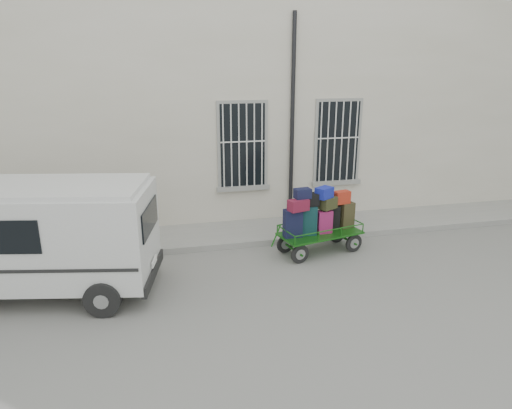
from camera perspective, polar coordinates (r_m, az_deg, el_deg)
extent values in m
plane|color=slate|center=(10.23, 3.96, -7.97)|extent=(80.00, 80.00, 0.00)
cube|color=#BEB7A2|center=(14.65, -2.14, 12.01)|extent=(24.00, 5.00, 6.00)
cylinder|color=black|center=(12.42, 4.55, 10.06)|extent=(0.11, 0.11, 5.60)
cube|color=black|center=(12.22, -1.70, 7.38)|extent=(1.20, 0.08, 2.20)
cube|color=gray|center=(12.46, -1.63, 2.11)|extent=(1.45, 0.22, 0.12)
cube|color=black|center=(13.02, 10.15, 7.74)|extent=(1.20, 0.08, 2.20)
cube|color=gray|center=(13.24, 9.92, 2.77)|extent=(1.45, 0.22, 0.12)
cube|color=gray|center=(12.15, 0.97, -3.33)|extent=(24.00, 1.70, 0.15)
cylinder|color=black|center=(10.42, 5.51, -6.20)|extent=(0.44, 0.15, 0.44)
cylinder|color=gray|center=(10.42, 5.51, -6.20)|extent=(0.25, 0.13, 0.24)
cylinder|color=black|center=(10.95, 3.69, -4.94)|extent=(0.44, 0.15, 0.44)
cylinder|color=gray|center=(10.95, 3.69, -4.94)|extent=(0.25, 0.13, 0.24)
cylinder|color=black|center=(11.22, 12.12, -4.74)|extent=(0.44, 0.15, 0.44)
cylinder|color=gray|center=(11.22, 12.12, -4.74)|extent=(0.25, 0.13, 0.24)
cylinder|color=black|center=(11.72, 10.12, -3.65)|extent=(0.44, 0.15, 0.44)
cylinder|color=gray|center=(11.72, 10.12, -3.65)|extent=(0.25, 0.13, 0.24)
cube|color=#175914|center=(10.96, 8.01, -3.57)|extent=(2.10, 1.30, 0.04)
cylinder|color=#175914|center=(10.33, 2.50, -3.96)|extent=(0.26, 0.09, 0.50)
cube|color=black|center=(10.51, 4.61, -2.35)|extent=(0.42, 0.25, 0.66)
cube|color=black|center=(10.39, 4.66, -0.58)|extent=(0.19, 0.15, 0.03)
cube|color=black|center=(10.67, 6.60, -2.01)|extent=(0.37, 0.24, 0.69)
cube|color=black|center=(10.55, 6.67, -0.18)|extent=(0.16, 0.14, 0.03)
cube|color=#8F1A52|center=(10.86, 8.53, -2.14)|extent=(0.35, 0.23, 0.54)
cube|color=black|center=(10.77, 8.60, -0.72)|extent=(0.16, 0.14, 0.03)
cube|color=black|center=(11.17, 9.45, -1.54)|extent=(0.37, 0.25, 0.58)
cube|color=black|center=(11.07, 9.52, -0.06)|extent=(0.16, 0.14, 0.03)
cube|color=#37331B|center=(11.31, 11.22, -1.27)|extent=(0.39, 0.32, 0.62)
cube|color=black|center=(11.21, 11.32, 0.29)|extent=(0.16, 0.15, 0.03)
cube|color=maroon|center=(10.31, 5.32, -0.08)|extent=(0.51, 0.37, 0.25)
cube|color=black|center=(10.57, 6.64, 0.59)|extent=(0.46, 0.31, 0.29)
cube|color=#2A2C16|center=(10.81, 8.89, 0.22)|extent=(0.51, 0.46, 0.27)
cube|color=maroon|center=(11.10, 10.65, 0.90)|extent=(0.43, 0.30, 0.30)
cube|color=black|center=(10.39, 5.84, 1.39)|extent=(0.39, 0.28, 0.22)
cube|color=navy|center=(10.67, 8.53, 1.47)|extent=(0.47, 0.44, 0.25)
cube|color=silver|center=(9.65, -25.73, -3.31)|extent=(4.58, 2.66, 1.76)
cube|color=silver|center=(9.39, -26.46, 1.95)|extent=(4.36, 2.48, 0.10)
cube|color=black|center=(8.89, -13.16, -1.66)|extent=(0.31, 1.35, 0.54)
cube|color=black|center=(9.31, -12.74, -8.21)|extent=(0.45, 1.79, 0.22)
cube|color=white|center=(9.21, -12.59, -6.95)|extent=(0.11, 0.41, 0.12)
cylinder|color=black|center=(8.75, -18.60, -11.14)|extent=(0.69, 0.34, 0.66)
cylinder|color=black|center=(10.30, -15.82, -6.41)|extent=(0.69, 0.34, 0.66)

